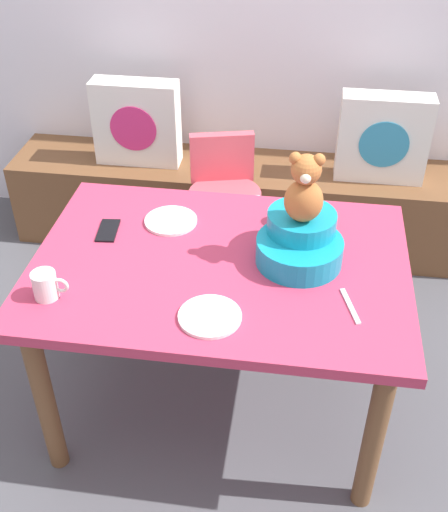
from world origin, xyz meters
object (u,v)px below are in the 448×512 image
object	(u,v)px
pillow_floral_left	(137,123)
coffee_mug	(46,285)
pillow_floral_right	(383,138)
dinner_plate_far	(171,221)
ketchup_bottle	(305,204)
teddy_bear	(305,190)
dining_table	(220,284)
cell_phone	(108,230)
highchair	(225,198)
dinner_plate_near	(210,316)
infant_seat_teal	(300,241)

from	to	relation	value
pillow_floral_left	coffee_mug	distance (m)	1.46
pillow_floral_right	coffee_mug	xyz separation A→B (m)	(-1.16, -1.46, 0.11)
pillow_floral_left	pillow_floral_right	distance (m)	1.25
dinner_plate_far	ketchup_bottle	bearing A→B (deg)	7.15
teddy_bear	ketchup_bottle	size ratio (longest dim) A/B	1.35
pillow_floral_right	coffee_mug	world-z (taller)	pillow_floral_right
dining_table	cell_phone	size ratio (longest dim) A/B	9.11
pillow_floral_right	cell_phone	xyz separation A→B (m)	(-1.08, -1.07, 0.06)
pillow_floral_left	teddy_bear	size ratio (longest dim) A/B	1.76
highchair	dinner_plate_near	world-z (taller)	highchair
pillow_floral_right	highchair	xyz separation A→B (m)	(-0.73, -0.42, -0.16)
highchair	dining_table	bearing A→B (deg)	-83.04
infant_seat_teal	coffee_mug	xyz separation A→B (m)	(-0.80, -0.33, -0.02)
pillow_floral_left	coffee_mug	bearing A→B (deg)	-86.56
dining_table	coffee_mug	bearing A→B (deg)	-153.02
teddy_bear	dinner_plate_near	bearing A→B (deg)	-126.33
teddy_bear	dinner_plate_near	xyz separation A→B (m)	(-0.26, -0.35, -0.27)
pillow_floral_left	dinner_plate_near	bearing A→B (deg)	-67.17
pillow_floral_right	cell_phone	bearing A→B (deg)	-135.30
dinner_plate_far	cell_phone	bearing A→B (deg)	-156.56
ketchup_bottle	dinner_plate_near	distance (m)	0.64
pillow_floral_right	ketchup_bottle	distance (m)	0.99
pillow_floral_right	coffee_mug	distance (m)	1.87
highchair	ketchup_bottle	world-z (taller)	ketchup_bottle
dining_table	ketchup_bottle	bearing A→B (deg)	45.35
highchair	dinner_plate_far	size ratio (longest dim) A/B	3.95
pillow_floral_right	infant_seat_teal	world-z (taller)	same
teddy_bear	coffee_mug	size ratio (longest dim) A/B	2.08
dinner_plate_near	dinner_plate_far	bearing A→B (deg)	114.51
dining_table	dinner_plate_near	bearing A→B (deg)	-87.63
highchair	infant_seat_teal	distance (m)	0.85
dining_table	teddy_bear	bearing A→B (deg)	12.25
pillow_floral_right	dinner_plate_far	distance (m)	1.30
dining_table	coffee_mug	xyz separation A→B (m)	(-0.52, -0.27, 0.15)
highchair	infant_seat_teal	xyz separation A→B (m)	(0.37, -0.71, 0.29)
ketchup_bottle	coffee_mug	bearing A→B (deg)	-145.65
infant_seat_teal	dinner_plate_near	xyz separation A→B (m)	(-0.26, -0.35, -0.07)
ketchup_bottle	cell_phone	bearing A→B (deg)	-167.63
pillow_floral_left	dining_table	distance (m)	1.34
dinner_plate_far	coffee_mug	bearing A→B (deg)	-121.94
infant_seat_teal	ketchup_bottle	distance (m)	0.22
dining_table	dinner_plate_far	world-z (taller)	dinner_plate_far
dinner_plate_far	pillow_floral_left	bearing A→B (deg)	111.93
teddy_bear	dinner_plate_near	world-z (taller)	teddy_bear
coffee_mug	infant_seat_teal	bearing A→B (deg)	22.31
infant_seat_teal	dinner_plate_far	bearing A→B (deg)	162.02
dinner_plate_far	highchair	bearing A→B (deg)	77.09
pillow_floral_right	teddy_bear	size ratio (longest dim) A/B	1.76
ketchup_bottle	cell_phone	xyz separation A→B (m)	(-0.72, -0.16, -0.08)
highchair	dinner_plate_far	xyz separation A→B (m)	(-0.13, -0.55, 0.22)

